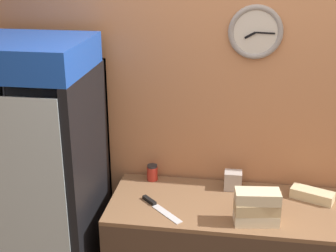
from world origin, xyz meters
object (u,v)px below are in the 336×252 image
condiment_jar (152,173)px  napkin_dispenser (233,180)px  beverage_cooler (42,173)px  chefs_knife (156,206)px  sandwich_flat_left (312,195)px  sandwich_stack_top (258,197)px  sandwich_stack_middle (257,207)px  sandwich_stack_bottom (256,218)px

condiment_jar → napkin_dispenser: (0.53, -0.05, 0.01)m
beverage_cooler → napkin_dispenser: size_ratio=15.79×
beverage_cooler → condiment_jar: beverage_cooler is taller
chefs_knife → sandwich_flat_left: bearing=13.7°
beverage_cooler → sandwich_stack_top: 1.34m
chefs_knife → napkin_dispenser: bearing=33.1°
sandwich_stack_middle → napkin_dispenser: sandwich_stack_middle is taller
beverage_cooler → sandwich_flat_left: size_ratio=6.95×
sandwich_flat_left → napkin_dispenser: size_ratio=2.27×
sandwich_stack_middle → chefs_knife: 0.60m
sandwich_stack_middle → napkin_dispenser: (-0.14, 0.38, -0.04)m
napkin_dispenser → sandwich_stack_middle: bearing=-70.3°
sandwich_stack_middle → chefs_knife: bearing=171.2°
beverage_cooler → chefs_knife: bearing=-7.1°
condiment_jar → napkin_dispenser: 0.53m
sandwich_stack_top → sandwich_stack_middle: bearing=0.0°
chefs_knife → condiment_jar: (-0.08, 0.34, 0.05)m
beverage_cooler → sandwich_stack_top: beverage_cooler is taller
sandwich_stack_middle → napkin_dispenser: size_ratio=2.17×
sandwich_stack_bottom → chefs_knife: (-0.58, 0.09, -0.03)m
sandwich_flat_left → condiment_jar: condiment_jar is taller
sandwich_stack_bottom → condiment_jar: size_ratio=2.42×
sandwich_flat_left → sandwich_stack_middle: bearing=-137.5°
condiment_jar → sandwich_flat_left: bearing=-6.3°
sandwich_stack_bottom → condiment_jar: (-0.67, 0.43, 0.02)m
condiment_jar → beverage_cooler: bearing=-159.7°
chefs_knife → napkin_dispenser: (0.45, 0.29, 0.05)m
beverage_cooler → sandwich_flat_left: (1.68, 0.13, -0.09)m
napkin_dispenser → chefs_knife: bearing=-146.9°
sandwich_stack_top → condiment_jar: 0.80m
sandwich_stack_top → napkin_dispenser: sandwich_stack_top is taller
sandwich_flat_left → napkin_dispenser: napkin_dispenser is taller
sandwich_stack_middle → condiment_jar: (-0.67, 0.43, -0.05)m
sandwich_stack_top → napkin_dispenser: (-0.14, 0.38, -0.11)m
sandwich_stack_bottom → sandwich_stack_middle: (0.00, 0.00, 0.07)m
beverage_cooler → chefs_knife: size_ratio=6.79×
sandwich_stack_bottom → sandwich_stack_middle: sandwich_stack_middle is taller
sandwich_stack_top → chefs_knife: size_ratio=0.92×
sandwich_stack_middle → condiment_jar: bearing=147.3°
sandwich_flat_left → napkin_dispenser: 0.49m
sandwich_stack_bottom → chefs_knife: size_ratio=0.93×
sandwich_stack_middle → sandwich_stack_bottom: bearing=0.0°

